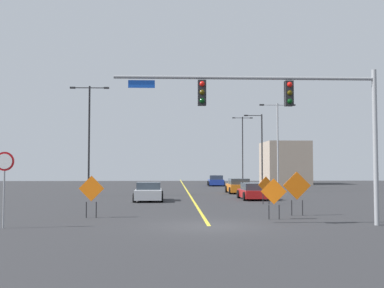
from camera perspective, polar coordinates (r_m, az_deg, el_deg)
name	(u,v)px	position (r m, az deg, el deg)	size (l,w,h in m)	color
ground	(209,226)	(19.32, 2.13, -10.04)	(130.69, 130.69, 0.00)	#2D2D30
road_centre_stripe	(185,188)	(55.49, -0.85, -5.39)	(0.16, 72.61, 0.01)	yellow
traffic_signal_assembly	(288,107)	(19.86, 11.69, 4.48)	(11.04, 0.44, 6.54)	gray
stop_sign	(4,174)	(19.94, -22.04, -3.49)	(0.76, 0.07, 3.03)	gray
street_lamp_far_left	(243,145)	(69.33, 6.23, -0.16)	(3.04, 0.24, 9.95)	black
street_lamp_near_right	(278,140)	(46.86, 10.47, 0.52)	(3.61, 0.24, 8.79)	gray
street_lamp_far_right	(89,132)	(40.34, -12.51, 1.46)	(3.31, 0.24, 9.35)	black
street_lamp_mid_right	(261,147)	(54.50, 8.42, -0.40)	(2.16, 0.24, 8.62)	black
construction_sign_left_shoulder	(274,194)	(22.00, 10.01, -6.01)	(1.19, 0.22, 1.89)	orange
construction_sign_median_near	(266,187)	(31.04, 9.05, -5.18)	(1.08, 0.29, 1.82)	orange
construction_sign_right_lane	(91,191)	(22.87, -12.24, -5.65)	(1.23, 0.14, 2.01)	orange
construction_sign_left_lane	(297,188)	(23.95, 12.74, -5.24)	(1.41, 0.06, 2.20)	orange
car_red_approaching	(254,191)	(35.44, 7.56, -5.79)	(2.08, 4.10, 1.25)	red
car_orange_far	(238,186)	(43.79, 5.72, -5.16)	(2.13, 4.05, 1.38)	orange
car_blue_passing	(216,181)	(61.41, 2.94, -4.53)	(2.20, 4.54, 1.39)	#1E389E
car_silver_near	(149,192)	(33.87, -5.35, -5.91)	(2.18, 4.25, 1.34)	#B7BABF
roadside_building_east	(285,163)	(69.46, 11.30, -2.30)	(6.06, 7.83, 6.15)	gray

